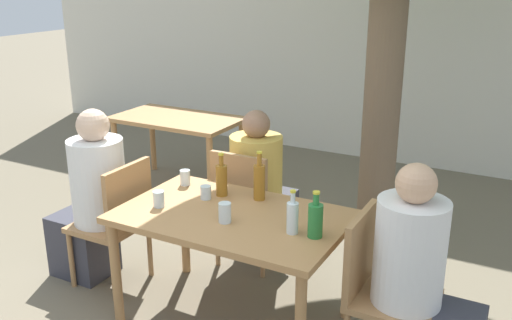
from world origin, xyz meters
name	(u,v)px	position (x,y,z in m)	size (l,w,h in m)	color
ground_plane	(234,319)	(0.00, 0.00, 0.00)	(30.00, 30.00, 0.00)	#706651
cafe_building_wall	(400,38)	(0.00, 3.61, 1.40)	(10.00, 0.08, 2.80)	silver
dining_table_front	(232,227)	(0.00, 0.00, 0.64)	(1.35, 0.85, 0.73)	#B27F4C
dining_table_back	(178,127)	(-1.67, 1.76, 0.63)	(1.25, 0.71, 0.73)	#B27F4C
patio_chair_0	(118,217)	(-0.91, 0.00, 0.51)	(0.44, 0.44, 0.90)	#A87A4C
patio_chair_1	(379,284)	(0.91, 0.00, 0.51)	(0.44, 0.44, 0.90)	#A87A4C
patio_chair_2	(246,202)	(-0.27, 0.66, 0.51)	(0.44, 0.44, 0.90)	#A87A4C
person_seated_0	(92,204)	(-1.14, 0.00, 0.57)	(0.59, 0.37, 1.25)	#383842
person_seated_1	(423,288)	(1.14, 0.00, 0.55)	(0.58, 0.37, 1.22)	#383842
person_seated_2	(261,190)	(-0.27, 0.89, 0.53)	(0.39, 0.59, 1.16)	#383842
green_bottle_0	(315,219)	(0.55, -0.05, 0.83)	(0.08, 0.08, 0.26)	#287A38
water_bottle_1	(293,217)	(0.42, -0.06, 0.83)	(0.07, 0.07, 0.25)	silver
amber_bottle_2	(222,179)	(-0.21, 0.22, 0.84)	(0.07, 0.07, 0.28)	#9E661E
amber_bottle_3	(259,181)	(0.04, 0.28, 0.85)	(0.07, 0.07, 0.32)	#9E661E
drinking_glass_0	(185,177)	(-0.53, 0.27, 0.78)	(0.07, 0.07, 0.10)	silver
drinking_glass_1	(206,192)	(-0.27, 0.12, 0.77)	(0.07, 0.07, 0.09)	silver
drinking_glass_2	(225,213)	(0.02, -0.12, 0.79)	(0.07, 0.07, 0.12)	silver
drinking_glass_3	(159,199)	(-0.45, -0.12, 0.78)	(0.07, 0.07, 0.10)	silver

